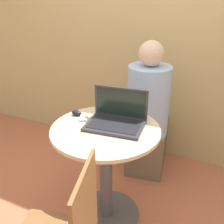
{
  "coord_description": "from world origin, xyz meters",
  "views": [
    {
      "loc": [
        0.67,
        -1.35,
        1.59
      ],
      "look_at": [
        0.02,
        0.05,
        0.87
      ],
      "focal_mm": 42.0,
      "sensor_mm": 36.0,
      "label": 1
    }
  ],
  "objects": [
    {
      "name": "laptop",
      "position": [
        0.04,
        0.08,
        0.81
      ],
      "size": [
        0.4,
        0.31,
        0.23
      ],
      "color": "#2D2D33",
      "rests_on": "round_table"
    },
    {
      "name": "person_seated",
      "position": [
        0.08,
        0.69,
        0.52
      ],
      "size": [
        0.41,
        0.58,
        1.24
      ],
      "color": "brown",
      "rests_on": "ground_plane"
    },
    {
      "name": "computer_mouse",
      "position": [
        -0.27,
        0.09,
        0.79
      ],
      "size": [
        0.08,
        0.05,
        0.04
      ],
      "color": "black",
      "rests_on": "round_table"
    },
    {
      "name": "back_wall",
      "position": [
        0.0,
        1.06,
        1.3
      ],
      "size": [
        7.0,
        0.05,
        2.6
      ],
      "color": "tan",
      "rests_on": "ground_plane"
    },
    {
      "name": "round_table",
      "position": [
        0.0,
        0.0,
        0.51
      ],
      "size": [
        0.72,
        0.72,
        0.77
      ],
      "color": "#4C4C51",
      "rests_on": "ground_plane"
    },
    {
      "name": "ground_plane",
      "position": [
        0.0,
        0.0,
        0.0
      ],
      "size": [
        12.0,
        12.0,
        0.0
      ],
      "primitive_type": "plane",
      "color": "#B26042"
    },
    {
      "name": "cell_phone",
      "position": [
        -0.19,
        0.05,
        0.77
      ],
      "size": [
        0.09,
        0.1,
        0.02
      ],
      "color": "silver",
      "rests_on": "round_table"
    }
  ]
}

